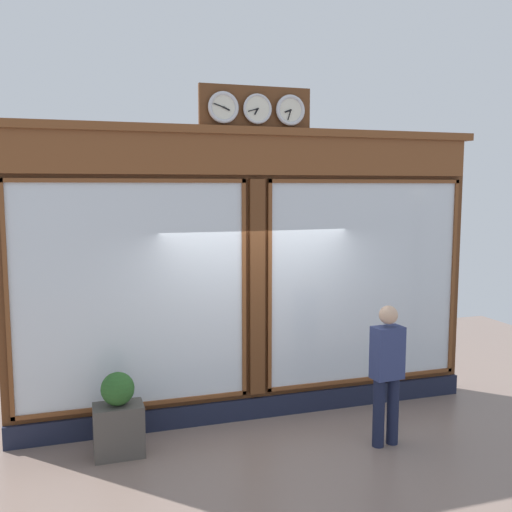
% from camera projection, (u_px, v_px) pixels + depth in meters
% --- Properties ---
extents(shop_facade, '(6.35, 0.42, 4.31)m').
position_uv_depth(shop_facade, '(253.00, 274.00, 7.65)').
color(shop_facade, '#5B3319').
rests_on(shop_facade, ground_plane).
extents(pedestrian, '(0.38, 0.25, 1.69)m').
position_uv_depth(pedestrian, '(387.00, 369.00, 6.83)').
color(pedestrian, '#191E38').
rests_on(pedestrian, ground_plane).
extents(planter_box, '(0.56, 0.36, 0.60)m').
position_uv_depth(planter_box, '(119.00, 430.00, 6.63)').
color(planter_box, '#4C4742').
rests_on(planter_box, ground_plane).
extents(planter_shrub, '(0.38, 0.38, 0.38)m').
position_uv_depth(planter_shrub, '(118.00, 389.00, 6.57)').
color(planter_shrub, '#285623').
rests_on(planter_shrub, planter_box).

